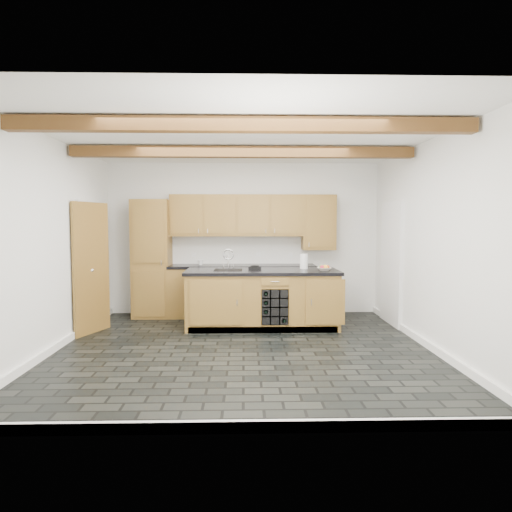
{
  "coord_description": "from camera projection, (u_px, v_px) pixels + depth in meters",
  "views": [
    {
      "loc": [
        0.01,
        -6.02,
        1.67
      ],
      "look_at": [
        0.19,
        0.8,
        1.19
      ],
      "focal_mm": 32.0,
      "sensor_mm": 36.0,
      "label": 1
    }
  ],
  "objects": [
    {
      "name": "faucet",
      "position": [
        228.0,
        268.0,
        7.38
      ],
      "size": [
        0.45,
        0.4,
        0.34
      ],
      "color": "black",
      "rests_on": "island"
    },
    {
      "name": "fruit_bowl",
      "position": [
        324.0,
        269.0,
        7.22
      ],
      "size": [
        0.23,
        0.23,
        0.06
      ],
      "primitive_type": "imported",
      "rotation": [
        0.0,
        0.0,
        -0.03
      ],
      "color": "beige",
      "rests_on": "island"
    },
    {
      "name": "island",
      "position": [
        263.0,
        299.0,
        7.38
      ],
      "size": [
        2.48,
        0.96,
        0.93
      ],
      "color": "olive",
      "rests_on": "ground"
    },
    {
      "name": "room_shell",
      "position": [
        238.0,
        234.0,
        6.54
      ],
      "size": [
        5.01,
        5.0,
        5.0
      ],
      "color": "white",
      "rests_on": "ground"
    },
    {
      "name": "fruit_cluster",
      "position": [
        324.0,
        267.0,
        7.21
      ],
      "size": [
        0.16,
        0.17,
        0.07
      ],
      "color": "#B63F18",
      "rests_on": "fruit_bowl"
    },
    {
      "name": "mug",
      "position": [
        201.0,
        262.0,
        8.24
      ],
      "size": [
        0.12,
        0.12,
        0.09
      ],
      "primitive_type": "imported",
      "rotation": [
        0.0,
        0.0,
        -0.18
      ],
      "color": "white",
      "rests_on": "back_cabinetry"
    },
    {
      "name": "back_cabinetry",
      "position": [
        223.0,
        262.0,
        8.28
      ],
      "size": [
        3.65,
        0.62,
        2.2
      ],
      "color": "olive",
      "rests_on": "ground"
    },
    {
      "name": "paper_towel",
      "position": [
        304.0,
        261.0,
        7.56
      ],
      "size": [
        0.13,
        0.13,
        0.25
      ],
      "primitive_type": "cylinder",
      "color": "white",
      "rests_on": "island"
    },
    {
      "name": "ground",
      "position": [
        244.0,
        348.0,
        6.12
      ],
      "size": [
        5.0,
        5.0,
        0.0
      ],
      "primitive_type": "plane",
      "color": "black",
      "rests_on": "ground"
    },
    {
      "name": "kitchen_scale",
      "position": [
        255.0,
        267.0,
        7.47
      ],
      "size": [
        0.22,
        0.14,
        0.06
      ],
      "rotation": [
        0.0,
        0.0,
        -0.12
      ],
      "color": "black",
      "rests_on": "island"
    }
  ]
}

